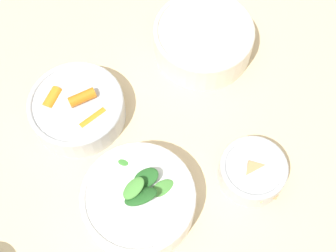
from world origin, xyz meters
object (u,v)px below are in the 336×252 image
(bowl_carrots, at_px, (77,108))
(bowl_greens, at_px, (139,200))
(bowl_beans_hotdog, at_px, (203,40))
(bowl_cookies, at_px, (253,171))

(bowl_carrots, xyz_separation_m, bowl_greens, (0.04, -0.21, 0.01))
(bowl_carrots, bearing_deg, bowl_beans_hotdog, 8.94)
(bowl_greens, height_order, bowl_beans_hotdog, bowl_greens)
(bowl_carrots, relative_size, bowl_greens, 0.91)
(bowl_carrots, distance_m, bowl_greens, 0.21)
(bowl_carrots, relative_size, bowl_cookies, 1.45)
(bowl_beans_hotdog, height_order, bowl_cookies, bowl_beans_hotdog)
(bowl_cookies, bearing_deg, bowl_carrots, 134.98)
(bowl_carrots, height_order, bowl_beans_hotdog, same)
(bowl_beans_hotdog, distance_m, bowl_cookies, 0.28)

